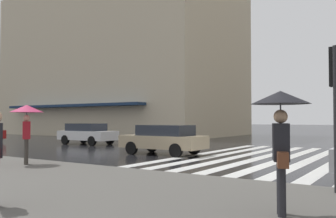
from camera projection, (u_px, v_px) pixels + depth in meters
name	position (u px, v px, depth m)	size (l,w,h in m)	color
ground_plane	(251.00, 169.00, 12.27)	(220.00, 220.00, 0.00)	black
zebra_crossing	(275.00, 158.00, 15.82)	(13.00, 7.50, 0.01)	silver
haussmann_block_mid	(123.00, 53.00, 41.51)	(15.87, 25.16, 19.08)	beige
car_champagne	(164.00, 139.00, 17.27)	(1.85, 4.10, 1.41)	tan
car_white	(87.00, 133.00, 24.31)	(1.85, 4.10, 1.41)	silver
pedestrian_with_floral_umbrella	(281.00, 118.00, 5.76)	(0.94, 0.94, 1.98)	black
pedestrian_in_red_jacket	(27.00, 115.00, 12.29)	(1.11, 1.11, 2.02)	maroon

